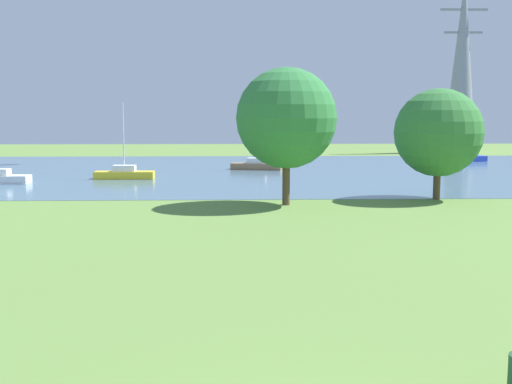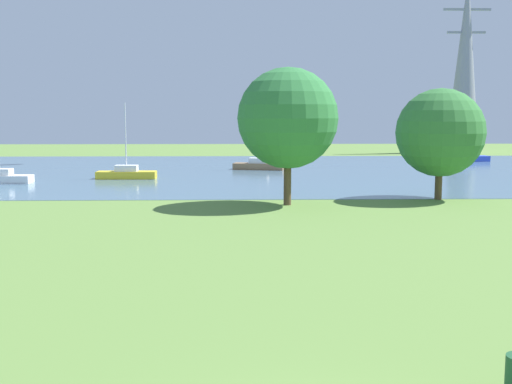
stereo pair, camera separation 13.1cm
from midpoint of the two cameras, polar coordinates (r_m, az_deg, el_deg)
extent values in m
plane|color=olive|center=(30.96, 0.90, -2.74)|extent=(160.00, 160.00, 0.00)
cube|color=slate|center=(58.73, -0.27, 1.95)|extent=(140.00, 40.00, 0.02)
cube|color=yellow|center=(52.45, -11.59, 1.53)|extent=(4.80, 1.51, 0.60)
cube|color=white|center=(52.40, -11.61, 2.13)|extent=(1.80, 1.10, 0.50)
cylinder|color=silver|center=(52.25, -11.68, 4.90)|extent=(0.10, 0.10, 5.58)
cube|color=brown|center=(59.74, 0.32, 2.34)|extent=(5.02, 2.58, 0.60)
cube|color=white|center=(59.70, 0.32, 2.87)|extent=(2.01, 1.49, 0.50)
cylinder|color=silver|center=(59.57, 0.32, 5.05)|extent=(0.10, 0.10, 5.05)
cube|color=blue|center=(73.94, 18.64, 2.89)|extent=(4.94, 2.06, 0.60)
cube|color=white|center=(73.90, 18.65, 3.31)|extent=(1.92, 1.31, 0.50)
cylinder|color=silver|center=(73.81, 18.72, 4.90)|extent=(0.10, 0.10, 4.59)
cube|color=white|center=(51.91, -22.15, 1.09)|extent=(4.83, 1.60, 0.60)
cylinder|color=brown|center=(36.61, 2.97, 1.16)|extent=(0.44, 0.44, 3.01)
sphere|color=#317A3C|center=(36.41, 3.01, 6.71)|extent=(5.82, 5.82, 5.82)
cylinder|color=brown|center=(40.60, 16.32, 0.92)|extent=(0.44, 0.44, 2.24)
sphere|color=#357838|center=(40.40, 16.47, 5.19)|extent=(5.43, 5.43, 5.43)
cone|color=gray|center=(91.22, 18.47, 10.96)|extent=(4.40, 4.40, 23.95)
cube|color=gray|center=(92.03, 18.66, 15.42)|extent=(6.40, 0.30, 0.30)
cube|color=gray|center=(91.62, 18.58, 13.57)|extent=(5.20, 0.30, 0.30)
camera|label=1|loc=(0.07, -89.84, 0.02)|focal=44.10mm
camera|label=2|loc=(0.07, 90.16, -0.02)|focal=44.10mm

